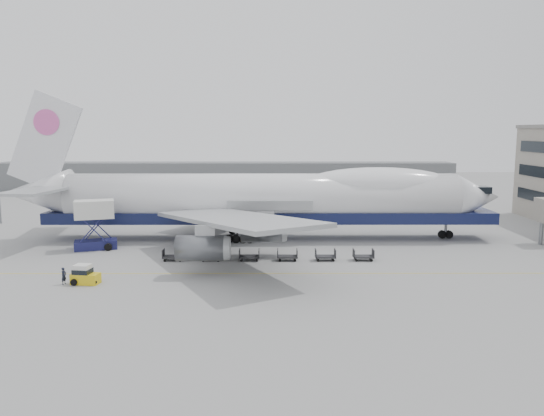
{
  "coord_description": "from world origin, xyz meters",
  "views": [
    {
      "loc": [
        1.07,
        -59.04,
        14.54
      ],
      "look_at": [
        1.25,
        6.0,
        5.08
      ],
      "focal_mm": 35.0,
      "sensor_mm": 36.0,
      "label": 1
    }
  ],
  "objects_px": {
    "ground_worker": "(64,276)",
    "baggage_tug": "(84,275)",
    "airliner": "(267,198)",
    "catering_truck": "(95,222)"
  },
  "relations": [
    {
      "from": "airliner",
      "to": "baggage_tug",
      "type": "relative_size",
      "value": 24.42
    },
    {
      "from": "baggage_tug",
      "to": "ground_worker",
      "type": "xyz_separation_m",
      "value": [
        -1.89,
        -0.22,
        -0.01
      ]
    },
    {
      "from": "catering_truck",
      "to": "baggage_tug",
      "type": "distance_m",
      "value": 15.91
    },
    {
      "from": "airliner",
      "to": "catering_truck",
      "type": "height_order",
      "value": "airliner"
    },
    {
      "from": "baggage_tug",
      "to": "catering_truck",
      "type": "bearing_deg",
      "value": 112.79
    },
    {
      "from": "catering_truck",
      "to": "ground_worker",
      "type": "relative_size",
      "value": 3.7
    },
    {
      "from": "ground_worker",
      "to": "baggage_tug",
      "type": "bearing_deg",
      "value": -64.92
    },
    {
      "from": "airliner",
      "to": "ground_worker",
      "type": "relative_size",
      "value": 40.55
    },
    {
      "from": "airliner",
      "to": "ground_worker",
      "type": "xyz_separation_m",
      "value": [
        -19.35,
        -21.85,
        -4.8
      ]
    },
    {
      "from": "catering_truck",
      "to": "ground_worker",
      "type": "distance_m",
      "value": 15.77
    }
  ]
}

